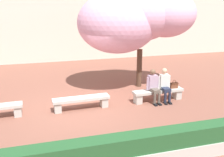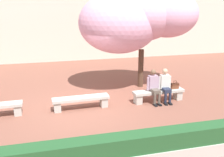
{
  "view_description": "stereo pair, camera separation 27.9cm",
  "coord_description": "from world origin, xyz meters",
  "views": [
    {
      "loc": [
        -1.37,
        -8.77,
        3.74
      ],
      "look_at": [
        1.21,
        0.2,
        1.0
      ],
      "focal_mm": 42.0,
      "sensor_mm": 36.0,
      "label": 1
    },
    {
      "loc": [
        -1.1,
        -8.84,
        3.74
      ],
      "look_at": [
        1.21,
        0.2,
        1.0
      ],
      "focal_mm": 42.0,
      "sensor_mm": 36.0,
      "label": 2
    }
  ],
  "objects": [
    {
      "name": "person_seated_right",
      "position": [
        3.26,
        -0.05,
        0.7
      ],
      "size": [
        0.51,
        0.7,
        1.29
      ],
      "color": "black",
      "rests_on": "ground"
    },
    {
      "name": "ground_plane",
      "position": [
        0.0,
        0.0,
        0.0
      ],
      "size": [
        100.0,
        100.0,
        0.0
      ],
      "primitive_type": "plane",
      "color": "brown"
    },
    {
      "name": "handbag",
      "position": [
        3.72,
        0.03,
        0.58
      ],
      "size": [
        0.3,
        0.15,
        0.34
      ],
      "color": "brown",
      "rests_on": "stone_bench_center"
    },
    {
      "name": "stone_bench_near_west",
      "position": [
        0.0,
        0.0,
        0.31
      ],
      "size": [
        2.05,
        0.49,
        0.45
      ],
      "color": "#BCB7AD",
      "rests_on": "ground"
    },
    {
      "name": "building_facade",
      "position": [
        0.0,
        10.2,
        3.53
      ],
      "size": [
        28.0,
        4.0,
        7.07
      ],
      "primitive_type": "cube",
      "color": "beige",
      "rests_on": "ground"
    },
    {
      "name": "cherry_tree_main",
      "position": [
        2.72,
        1.89,
        3.06
      ],
      "size": [
        5.09,
        3.12,
        4.32
      ],
      "color": "#513828",
      "rests_on": "ground"
    },
    {
      "name": "person_seated_left",
      "position": [
        2.79,
        -0.05,
        0.7
      ],
      "size": [
        0.51,
        0.7,
        1.29
      ],
      "color": "black",
      "rests_on": "ground"
    },
    {
      "name": "stone_bench_center",
      "position": [
        3.02,
        0.0,
        0.31
      ],
      "size": [
        2.05,
        0.49,
        0.45
      ],
      "color": "#BCB7AD",
      "rests_on": "ground"
    },
    {
      "name": "planter_hedge_foreground",
      "position": [
        0.0,
        -3.71,
        0.39
      ],
      "size": [
        12.87,
        0.5,
        0.8
      ],
      "color": "#BCB7AD",
      "rests_on": "ground"
    }
  ]
}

